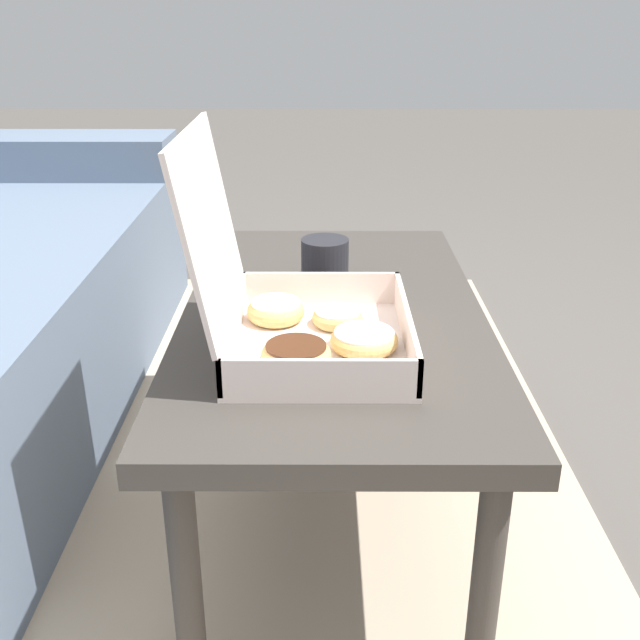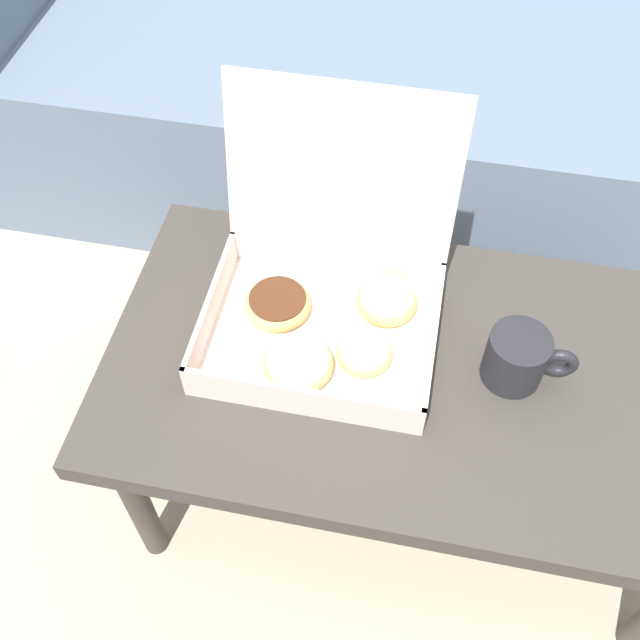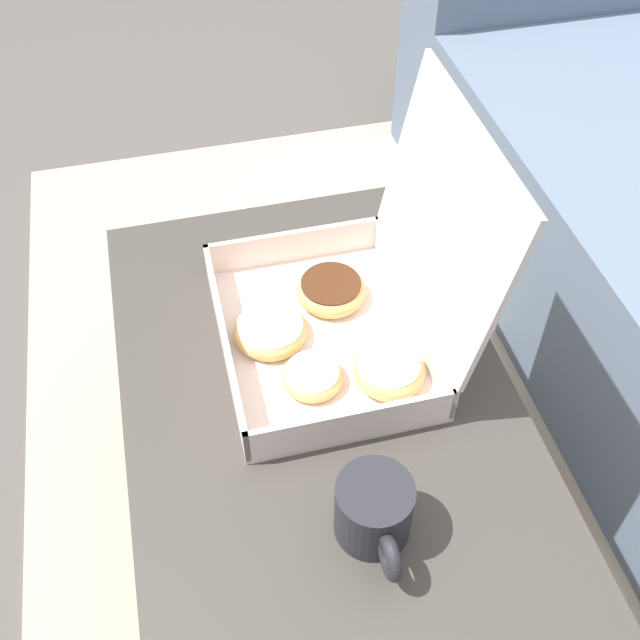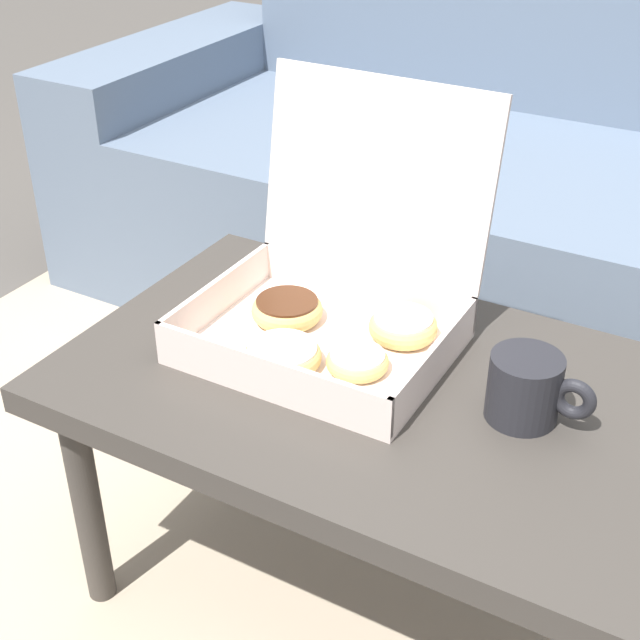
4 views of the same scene
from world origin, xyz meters
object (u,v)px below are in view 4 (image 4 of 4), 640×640
object	(u,v)px
couch	(596,216)
coffee_table	(417,419)
pastry_box	(336,302)
coffee_mug	(527,388)

from	to	relation	value
couch	coffee_table	distance (m)	1.00
couch	coffee_table	world-z (taller)	couch
coffee_table	pastry_box	xyz separation A→B (m)	(-0.16, 0.06, 0.11)
coffee_table	couch	bearing A→B (deg)	90.00
coffee_mug	pastry_box	bearing A→B (deg)	171.14
couch	coffee_table	bearing A→B (deg)	-90.00
couch	pastry_box	world-z (taller)	couch
coffee_table	pastry_box	bearing A→B (deg)	159.19
pastry_box	coffee_mug	world-z (taller)	pastry_box
coffee_table	coffee_mug	bearing A→B (deg)	6.15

